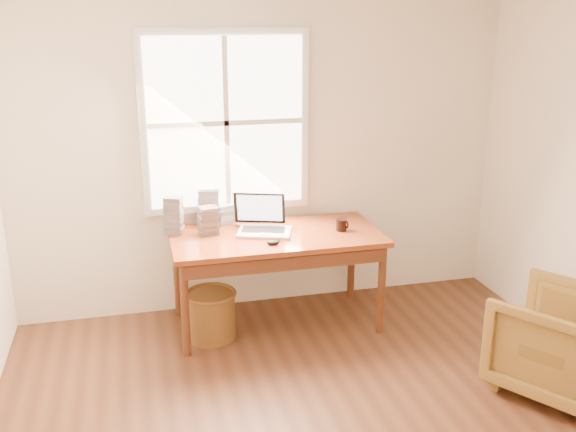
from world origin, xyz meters
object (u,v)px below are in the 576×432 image
wicker_stool (211,316)px  coffee_mug (341,225)px  laptop (264,216)px  armchair (558,342)px  cd_stack_a (209,207)px  desk (276,236)px

wicker_stool → coffee_mug: (1.04, 0.07, 0.62)m
laptop → armchair: bearing=-21.5°
wicker_stool → laptop: 0.85m
cd_stack_a → armchair: bearing=-40.0°
wicker_stool → coffee_mug: bearing=3.7°
coffee_mug → cd_stack_a: bearing=153.9°
armchair → laptop: 2.21m
desk → laptop: (-0.09, 0.03, 0.16)m
cd_stack_a → desk: bearing=-36.0°
desk → armchair: bearing=-41.1°
armchair → coffee_mug: bearing=-85.0°
armchair → wicker_stool: bearing=-64.3°
armchair → wicker_stool: armchair is taller
desk → cd_stack_a: 0.60m
armchair → coffee_mug: (-1.04, 1.31, 0.46)m
armchair → cd_stack_a: 2.69m
wicker_stool → coffee_mug: size_ratio=3.97×
laptop → cd_stack_a: cd_stack_a is taller
desk → laptop: bearing=160.5°
wicker_stool → coffee_mug: 1.21m
laptop → cd_stack_a: bearing=159.6°
coffee_mug → armchair: bearing=-56.0°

